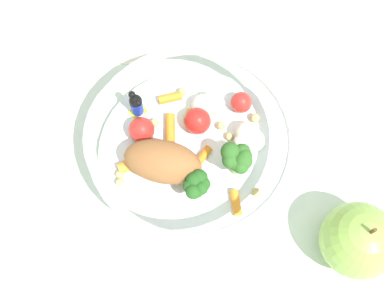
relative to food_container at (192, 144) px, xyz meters
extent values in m
plane|color=silver|center=(0.01, 0.00, -0.03)|extent=(2.40, 2.40, 0.00)
cylinder|color=white|center=(0.00, 0.00, -0.03)|extent=(0.22, 0.22, 0.01)
torus|color=white|center=(0.00, 0.00, 0.02)|extent=(0.23, 0.23, 0.01)
ellipsoid|color=#935B33|center=(-0.02, -0.03, 0.00)|extent=(0.10, 0.07, 0.05)
cylinder|color=#8EB766|center=(0.03, -0.04, -0.01)|extent=(0.01, 0.01, 0.02)
sphere|color=#23561E|center=(0.04, -0.04, 0.01)|extent=(0.02, 0.02, 0.02)
sphere|color=#23561E|center=(0.04, -0.04, 0.01)|extent=(0.01, 0.01, 0.01)
sphere|color=#23561E|center=(0.03, -0.03, 0.01)|extent=(0.02, 0.02, 0.02)
sphere|color=#23561E|center=(0.03, -0.04, 0.01)|extent=(0.02, 0.02, 0.02)
sphere|color=#23561E|center=(0.02, -0.05, 0.01)|extent=(0.02, 0.02, 0.02)
sphere|color=#23561E|center=(0.03, -0.05, 0.01)|extent=(0.02, 0.02, 0.02)
sphere|color=#23561E|center=(0.03, -0.05, 0.01)|extent=(0.01, 0.01, 0.01)
cylinder|color=#8EB766|center=(0.05, 0.00, -0.01)|extent=(0.01, 0.01, 0.03)
sphere|color=#2D6023|center=(0.06, 0.00, 0.02)|extent=(0.02, 0.02, 0.02)
sphere|color=#2D6023|center=(0.06, 0.01, 0.02)|extent=(0.02, 0.02, 0.02)
sphere|color=#2D6023|center=(0.05, 0.01, 0.02)|extent=(0.02, 0.02, 0.02)
sphere|color=#2D6023|center=(0.05, 0.01, 0.01)|extent=(0.02, 0.02, 0.02)
sphere|color=#2D6023|center=(0.04, 0.01, 0.02)|extent=(0.02, 0.02, 0.02)
sphere|color=#2D6023|center=(0.05, 0.00, 0.02)|extent=(0.02, 0.02, 0.02)
sphere|color=#2D6023|center=(0.05, 0.00, 0.01)|extent=(0.02, 0.02, 0.02)
sphere|color=#2D6023|center=(0.06, 0.00, 0.02)|extent=(0.02, 0.02, 0.02)
sphere|color=silver|center=(0.00, 0.06, 0.00)|extent=(0.02, 0.02, 0.02)
sphere|color=silver|center=(0.00, 0.06, 0.00)|extent=(0.02, 0.02, 0.02)
sphere|color=silver|center=(-0.01, 0.06, -0.01)|extent=(0.03, 0.03, 0.03)
sphere|color=silver|center=(-0.01, 0.05, -0.01)|extent=(0.03, 0.03, 0.03)
sphere|color=silver|center=(0.00, 0.06, -0.01)|extent=(0.02, 0.02, 0.02)
sphere|color=silver|center=(0.06, 0.04, -0.01)|extent=(0.03, 0.03, 0.03)
sphere|color=silver|center=(0.05, 0.05, -0.01)|extent=(0.02, 0.02, 0.02)
sphere|color=silver|center=(0.05, 0.04, -0.01)|extent=(0.03, 0.03, 0.03)
sphere|color=silver|center=(0.05, 0.03, -0.01)|extent=(0.02, 0.02, 0.02)
cube|color=yellow|center=(-0.08, 0.01, -0.02)|extent=(0.02, 0.02, 0.00)
cylinder|color=#1933B2|center=(-0.08, 0.01, -0.01)|extent=(0.02, 0.02, 0.02)
sphere|color=black|center=(-0.08, 0.01, 0.01)|extent=(0.02, 0.02, 0.02)
sphere|color=black|center=(-0.09, 0.01, 0.01)|extent=(0.01, 0.01, 0.01)
sphere|color=black|center=(-0.07, 0.01, 0.01)|extent=(0.01, 0.01, 0.01)
cylinder|color=orange|center=(0.07, -0.03, -0.02)|extent=(0.02, 0.03, 0.01)
cylinder|color=orange|center=(-0.06, 0.04, -0.02)|extent=(0.03, 0.03, 0.01)
cylinder|color=orange|center=(0.01, 0.00, -0.02)|extent=(0.01, 0.03, 0.01)
cylinder|color=orange|center=(-0.03, 0.01, -0.01)|extent=(0.03, 0.04, 0.01)
cylinder|color=orange|center=(-0.05, -0.05, -0.01)|extent=(0.03, 0.03, 0.01)
sphere|color=red|center=(0.02, 0.08, -0.01)|extent=(0.03, 0.03, 0.03)
sphere|color=red|center=(-0.01, 0.03, 0.00)|extent=(0.03, 0.03, 0.03)
sphere|color=red|center=(-0.06, -0.01, -0.01)|extent=(0.03, 0.03, 0.03)
sphere|color=tan|center=(0.03, 0.04, -0.02)|extent=(0.01, 0.01, 0.01)
sphere|color=#D1B775|center=(-0.02, 0.04, -0.01)|extent=(0.01, 0.01, 0.01)
sphere|color=tan|center=(-0.05, 0.06, -0.02)|extent=(0.01, 0.01, 0.01)
sphere|color=tan|center=(-0.07, 0.00, -0.02)|extent=(0.01, 0.01, 0.01)
sphere|color=tan|center=(0.05, 0.07, -0.01)|extent=(0.01, 0.01, 0.01)
sphere|color=#D1B775|center=(-0.05, -0.07, -0.02)|extent=(0.01, 0.01, 0.01)
sphere|color=#D1B775|center=(-0.05, 0.01, -0.02)|extent=(0.01, 0.01, 0.01)
sphere|color=tan|center=(0.09, -0.01, -0.02)|extent=(0.01, 0.01, 0.01)
sphere|color=tan|center=(0.01, 0.04, -0.02)|extent=(0.01, 0.01, 0.01)
sphere|color=tan|center=(-0.03, 0.03, -0.02)|extent=(0.01, 0.01, 0.01)
sphere|color=tan|center=(-0.06, -0.07, -0.02)|extent=(0.01, 0.01, 0.01)
sphere|color=#8CB74C|center=(0.20, -0.01, 0.01)|extent=(0.08, 0.08, 0.08)
cylinder|color=brown|center=(0.20, -0.01, 0.05)|extent=(0.00, 0.00, 0.01)
cube|color=silver|center=(-0.18, 0.11, -0.03)|extent=(0.17, 0.16, 0.01)
camera|label=1|loc=(0.10, -0.18, 0.52)|focal=46.69mm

